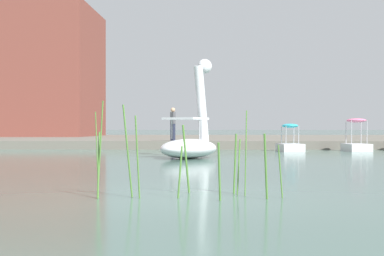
# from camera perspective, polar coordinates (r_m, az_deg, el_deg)

# --- Properties ---
(ground_plane) EXTENTS (477.18, 477.18, 0.00)m
(ground_plane) POSITION_cam_1_polar(r_m,az_deg,el_deg) (10.06, -0.83, -6.44)
(ground_plane) COLOR #47665B
(shore_bank_far) EXTENTS (122.15, 24.33, 0.43)m
(shore_bank_far) POSITION_cam_1_polar(r_m,az_deg,el_deg) (42.45, 0.85, -1.16)
(shore_bank_far) COLOR #6B665B
(shore_bank_far) RESTS_ON ground_plane
(swan_boat) EXTENTS (2.88, 3.33, 3.75)m
(swan_boat) POSITION_cam_1_polar(r_m,az_deg,el_deg) (21.99, -0.13, -1.13)
(swan_boat) COLOR white
(swan_boat) RESTS_ON ground_plane
(pedal_boat_cyan) EXTENTS (1.21, 1.81, 1.30)m
(pedal_boat_cyan) POSITION_cam_1_polar(r_m,az_deg,el_deg) (28.66, 9.31, -1.41)
(pedal_boat_cyan) COLOR white
(pedal_boat_cyan) RESTS_ON ground_plane
(pedal_boat_pink) EXTENTS (1.13, 1.82, 1.56)m
(pedal_boat_pink) POSITION_cam_1_polar(r_m,az_deg,el_deg) (29.43, 15.39, -1.20)
(pedal_boat_pink) COLOR white
(pedal_boat_pink) RESTS_ON ground_plane
(person_on_path) EXTENTS (0.29, 0.29, 1.73)m
(person_on_path) POSITION_cam_1_polar(r_m,az_deg,el_deg) (31.37, -1.83, 0.51)
(person_on_path) COLOR #23283D
(person_on_path) RESTS_ON shore_bank_far
(apartment_block) EXTENTS (14.54, 9.93, 10.02)m
(apartment_block) POSITION_cam_1_polar(r_m,az_deg,el_deg) (50.07, -17.37, 5.01)
(apartment_block) COLOR brown
(apartment_block) RESTS_ON shore_bank_far
(reed_clump_foreground) EXTENTS (3.13, 1.27, 1.56)m
(reed_clump_foreground) POSITION_cam_1_polar(r_m,az_deg,el_deg) (9.77, -0.59, -3.21)
(reed_clump_foreground) COLOR #4C7F33
(reed_clump_foreground) RESTS_ON ground_plane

